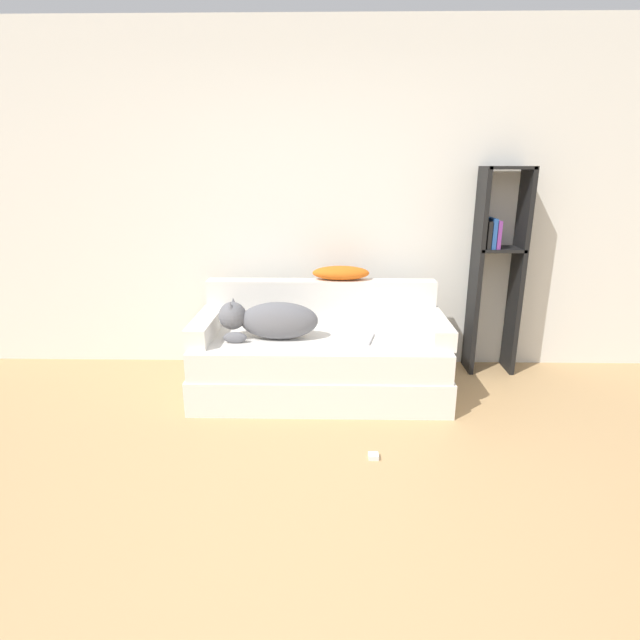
{
  "coord_description": "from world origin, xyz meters",
  "views": [
    {
      "loc": [
        0.08,
        -1.65,
        1.64
      ],
      "look_at": [
        0.01,
        1.7,
        0.6
      ],
      "focal_mm": 28.0,
      "sensor_mm": 36.0,
      "label": 1
    }
  ],
  "objects_px": {
    "dog": "(269,320)",
    "laptop": "(352,337)",
    "couch": "(320,365)",
    "power_adapter": "(373,456)",
    "throw_pillow": "(341,273)",
    "bookshelf": "(497,263)"
  },
  "relations": [
    {
      "from": "throw_pillow",
      "to": "dog",
      "type": "bearing_deg",
      "value": -139.0
    },
    {
      "from": "laptop",
      "to": "bookshelf",
      "type": "xyz_separation_m",
      "value": [
        1.16,
        0.54,
        0.45
      ]
    },
    {
      "from": "throw_pillow",
      "to": "power_adapter",
      "type": "bearing_deg",
      "value": -82.08
    },
    {
      "from": "couch",
      "to": "throw_pillow",
      "type": "relative_size",
      "value": 4.1
    },
    {
      "from": "power_adapter",
      "to": "couch",
      "type": "bearing_deg",
      "value": 110.34
    },
    {
      "from": "dog",
      "to": "throw_pillow",
      "type": "height_order",
      "value": "throw_pillow"
    },
    {
      "from": "power_adapter",
      "to": "bookshelf",
      "type": "bearing_deg",
      "value": 52.25
    },
    {
      "from": "couch",
      "to": "power_adapter",
      "type": "xyz_separation_m",
      "value": [
        0.33,
        -0.89,
        -0.21
      ]
    },
    {
      "from": "couch",
      "to": "laptop",
      "type": "relative_size",
      "value": 5.51
    },
    {
      "from": "couch",
      "to": "dog",
      "type": "distance_m",
      "value": 0.52
    },
    {
      "from": "laptop",
      "to": "throw_pillow",
      "type": "xyz_separation_m",
      "value": [
        -0.08,
        0.44,
        0.38
      ]
    },
    {
      "from": "laptop",
      "to": "couch",
      "type": "bearing_deg",
      "value": 178.95
    },
    {
      "from": "dog",
      "to": "bookshelf",
      "type": "bearing_deg",
      "value": 17.49
    },
    {
      "from": "dog",
      "to": "power_adapter",
      "type": "height_order",
      "value": "dog"
    },
    {
      "from": "laptop",
      "to": "power_adapter",
      "type": "bearing_deg",
      "value": -70.36
    },
    {
      "from": "couch",
      "to": "throw_pillow",
      "type": "height_order",
      "value": "throw_pillow"
    },
    {
      "from": "laptop",
      "to": "power_adapter",
      "type": "xyz_separation_m",
      "value": [
        0.1,
        -0.83,
        -0.45
      ]
    },
    {
      "from": "dog",
      "to": "bookshelf",
      "type": "xyz_separation_m",
      "value": [
        1.75,
        0.55,
        0.31
      ]
    },
    {
      "from": "dog",
      "to": "laptop",
      "type": "relative_size",
      "value": 2.14
    },
    {
      "from": "dog",
      "to": "laptop",
      "type": "distance_m",
      "value": 0.61
    },
    {
      "from": "couch",
      "to": "dog",
      "type": "relative_size",
      "value": 2.58
    },
    {
      "from": "power_adapter",
      "to": "throw_pillow",
      "type": "bearing_deg",
      "value": 97.92
    }
  ]
}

